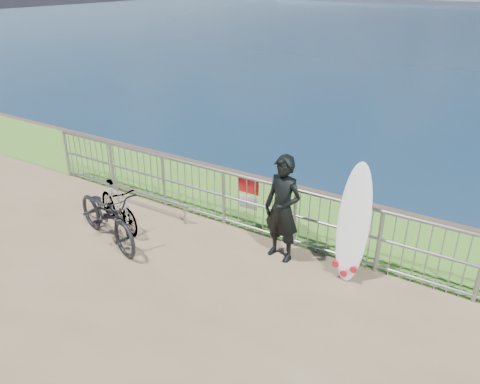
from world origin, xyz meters
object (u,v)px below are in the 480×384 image
Objects in this scene: surfer at (283,209)px; surfboard at (353,227)px; bicycle_far at (118,206)px; bicycle_near at (107,216)px.

surfboard is at bearing 12.92° from surfer.
surfboard reaches higher than surfer.
surfer is 3.24m from bicycle_far.
bicycle_far is at bearing -158.52° from surfer.
surfboard is at bearing -55.11° from bicycle_near.
surfboard is 4.29m from bicycle_near.
surfer reaches higher than bicycle_far.
surfer is 0.96× the size of surfboard.
surfboard is 0.96× the size of bicycle_near.
surfboard reaches higher than bicycle_far.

